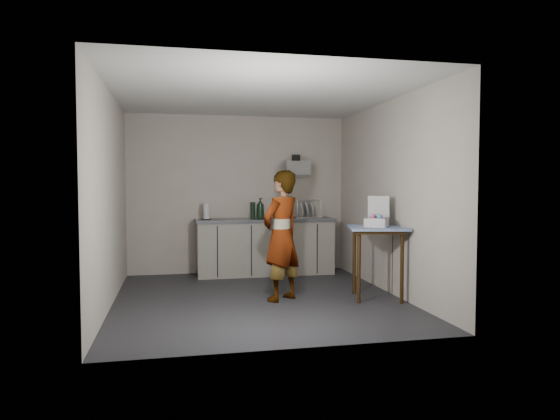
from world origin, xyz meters
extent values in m
plane|color=#252529|center=(0.00, 0.00, 0.00)|extent=(4.00, 4.00, 0.00)
cube|color=beige|center=(0.00, 1.99, 1.30)|extent=(3.60, 0.02, 2.60)
cube|color=beige|center=(1.79, 0.00, 1.30)|extent=(0.02, 4.00, 2.60)
cube|color=beige|center=(-1.79, 0.00, 1.30)|extent=(0.02, 4.00, 2.60)
cube|color=silver|center=(0.00, 0.00, 2.60)|extent=(3.60, 4.00, 0.01)
cube|color=black|center=(0.40, 1.70, 0.04)|extent=(2.20, 0.52, 0.08)
cube|color=#A39E90|center=(0.40, 1.70, 0.43)|extent=(2.20, 0.58, 0.86)
cube|color=#4C4D56|center=(0.40, 1.70, 0.89)|extent=(2.24, 0.62, 0.05)
cube|color=black|center=(-0.40, 1.41, 0.43)|extent=(0.02, 0.01, 0.80)
cube|color=black|center=(0.13, 1.41, 0.43)|extent=(0.02, 0.01, 0.80)
cube|color=black|center=(0.67, 1.41, 0.43)|extent=(0.01, 0.01, 0.80)
cube|color=black|center=(1.20, 1.41, 0.43)|extent=(0.02, 0.01, 0.80)
cube|color=silver|center=(1.00, 1.92, 1.75)|extent=(0.42, 0.16, 0.24)
cube|color=silver|center=(1.00, 1.97, 1.61)|extent=(0.30, 0.06, 0.04)
cube|color=black|center=(0.95, 1.83, 1.91)|extent=(0.14, 0.02, 0.10)
cylinder|color=#36210C|center=(1.18, -0.50, 0.43)|extent=(0.05, 0.05, 0.85)
cylinder|color=#36210C|center=(1.69, -0.63, 0.43)|extent=(0.05, 0.05, 0.85)
cylinder|color=#36210C|center=(1.31, 0.01, 0.43)|extent=(0.05, 0.05, 0.85)
cylinder|color=#36210C|center=(1.82, -0.12, 0.43)|extent=(0.05, 0.05, 0.85)
cube|color=#36210C|center=(1.50, -0.31, 0.88)|extent=(0.77, 0.77, 0.04)
cube|color=navy|center=(1.50, -0.31, 0.91)|extent=(0.87, 0.87, 0.03)
imported|color=#B2A593|center=(0.28, -0.15, 0.82)|extent=(0.72, 0.68, 1.64)
imported|color=black|center=(0.32, 1.69, 1.08)|extent=(0.16, 0.16, 0.34)
cylinder|color=red|center=(0.47, 1.70, 0.98)|extent=(0.07, 0.07, 0.13)
cylinder|color=black|center=(0.20, 1.72, 1.04)|extent=(0.08, 0.08, 0.27)
cylinder|color=black|center=(-0.55, 1.66, 0.92)|extent=(0.14, 0.14, 0.01)
cylinder|color=silver|center=(-0.55, 1.66, 1.04)|extent=(0.10, 0.10, 0.24)
cube|color=silver|center=(1.12, 1.74, 0.92)|extent=(0.44, 0.33, 0.02)
cylinder|color=silver|center=(0.92, 1.60, 1.08)|extent=(0.01, 0.01, 0.29)
cylinder|color=silver|center=(1.32, 1.60, 1.08)|extent=(0.01, 0.01, 0.29)
cylinder|color=silver|center=(0.92, 1.89, 1.08)|extent=(0.01, 0.01, 0.29)
cylinder|color=silver|center=(1.32, 1.89, 1.08)|extent=(0.01, 0.01, 0.29)
cylinder|color=silver|center=(1.01, 1.74, 1.05)|extent=(0.06, 0.24, 0.24)
cylinder|color=silver|center=(1.10, 1.74, 1.05)|extent=(0.06, 0.24, 0.24)
cylinder|color=silver|center=(1.19, 1.74, 1.05)|extent=(0.06, 0.24, 0.24)
cube|color=silver|center=(1.48, -0.32, 0.93)|extent=(0.38, 0.38, 0.01)
cube|color=silver|center=(1.41, -0.43, 0.99)|extent=(0.24, 0.16, 0.10)
cube|color=silver|center=(1.55, -0.21, 0.99)|extent=(0.24, 0.16, 0.10)
cube|color=silver|center=(1.37, -0.25, 0.99)|extent=(0.16, 0.24, 0.10)
cube|color=silver|center=(1.59, -0.40, 0.99)|extent=(0.16, 0.24, 0.10)
cube|color=silver|center=(1.56, -0.20, 1.18)|extent=(0.24, 0.16, 0.28)
cylinder|color=silver|center=(1.48, -0.32, 0.99)|extent=(0.18, 0.18, 0.10)
sphere|color=#FF5DBE|center=(1.42, -0.32, 1.06)|extent=(0.06, 0.06, 0.06)
sphere|color=#5D92FF|center=(1.50, -0.38, 1.06)|extent=(0.06, 0.06, 0.06)
sphere|color=#5BDF77|center=(1.50, -0.28, 1.06)|extent=(0.06, 0.06, 0.06)
sphere|color=#FF5DBE|center=(1.47, -0.27, 1.06)|extent=(0.06, 0.06, 0.06)
camera|label=1|loc=(-1.04, -6.27, 1.47)|focal=32.00mm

